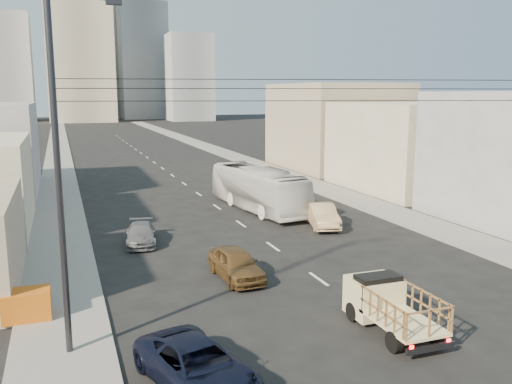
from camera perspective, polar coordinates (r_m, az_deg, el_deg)
ground at (r=20.42m, az=17.05°, el=-15.80°), size 420.00×420.00×0.00m
sidewalk_left at (r=84.94m, az=-20.08°, el=3.75°), size 3.50×180.00×0.12m
sidewalk_right at (r=88.03m, az=-4.58°, el=4.55°), size 3.50×180.00×0.12m
lane_dashes at (r=69.00m, az=-10.26°, el=2.79°), size 0.15×104.00×0.01m
flatbed_pickup at (r=21.37m, az=13.90°, el=-11.24°), size 1.95×4.41×1.90m
navy_pickup at (r=17.33m, az=-6.21°, el=-17.74°), size 3.59×5.48×1.40m
city_bus at (r=41.53m, az=0.22°, el=0.35°), size 4.17×12.11×3.30m
sedan_brown at (r=26.39m, az=-2.12°, el=-7.55°), size 1.98×4.46×1.49m
sedan_tan at (r=36.65m, az=6.99°, el=-2.48°), size 2.77×4.94×1.54m
sedan_grey at (r=33.02m, az=-12.01°, el=-4.36°), size 2.27×4.35×1.21m
streetlamp_left at (r=18.64m, az=-19.82°, el=2.30°), size 2.36×0.25×12.00m
overhead_wires at (r=19.62m, az=15.79°, el=10.31°), size 23.01×5.02×0.72m
crate_stack at (r=23.46m, az=-22.99°, el=-10.86°), size 1.80×1.20×1.14m
bldg_right_mid at (r=52.74m, az=16.09°, el=4.65°), size 11.00×14.00×8.00m
bldg_right_far at (r=66.48m, az=8.36°, el=6.89°), size 12.00×16.00×10.00m
high_rise_tower at (r=185.84m, az=-18.25°, el=16.35°), size 20.00×20.00×60.00m
midrise_ne at (r=201.95m, az=-11.82°, el=13.26°), size 16.00×16.00×40.00m
midrise_nw at (r=195.21m, az=-24.73°, el=11.78°), size 15.00×15.00×34.00m
midrise_back at (r=215.59m, az=-15.67°, el=13.44°), size 18.00×18.00×44.00m
midrise_east at (r=184.26m, az=-7.06°, el=11.84°), size 14.00×14.00×28.00m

